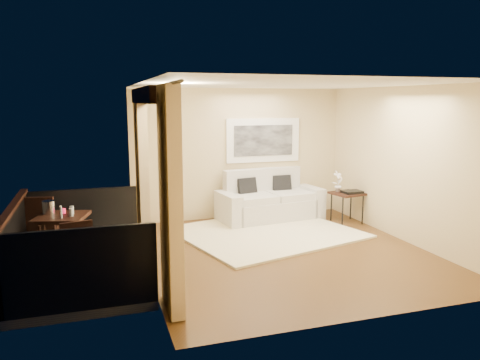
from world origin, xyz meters
name	(u,v)px	position (x,y,z in m)	size (l,w,h in m)	color
floor	(285,252)	(0.00, 0.00, 0.00)	(5.00, 5.00, 0.00)	brown
room_shell	(149,96)	(-2.13, 0.00, 2.52)	(5.00, 6.40, 5.00)	white
balcony	(71,262)	(-3.31, 0.00, 0.18)	(1.81, 2.60, 1.17)	#605B56
curtains	(153,178)	(-2.11, 0.00, 1.34)	(0.16, 4.80, 2.64)	tan
artwork	(263,140)	(0.53, 2.46, 1.62)	(1.62, 0.07, 0.92)	white
rug	(266,232)	(0.09, 1.10, 0.02)	(3.03, 2.64, 0.04)	#FFF5CD
sofa	(268,202)	(0.52, 2.10, 0.37)	(2.25, 1.19, 1.03)	silver
side_table	(347,195)	(1.93, 1.35, 0.56)	(0.66, 0.66, 0.62)	black
tray	(352,192)	(1.99, 1.28, 0.64)	(0.38, 0.28, 0.05)	black
orchid	(338,181)	(1.77, 1.47, 0.84)	(0.23, 0.15, 0.43)	white
bistro_table	(62,221)	(-3.41, 0.31, 0.72)	(0.84, 0.84, 0.80)	black
balcony_chair_far	(43,222)	(-3.73, 0.90, 0.58)	(0.52, 0.53, 0.99)	black
balcony_chair_near	(79,253)	(-3.16, -0.73, 0.54)	(0.48, 0.48, 0.93)	black
ice_bucket	(49,207)	(-3.59, 0.45, 0.90)	(0.18, 0.18, 0.20)	white
candle	(64,211)	(-3.38, 0.44, 0.83)	(0.06, 0.06, 0.07)	red
vase	(61,212)	(-3.40, 0.13, 0.89)	(0.04, 0.04, 0.18)	white
glass_a	(71,212)	(-3.27, 0.21, 0.86)	(0.06, 0.06, 0.12)	white
glass_b	(72,210)	(-3.27, 0.35, 0.86)	(0.06, 0.06, 0.12)	silver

